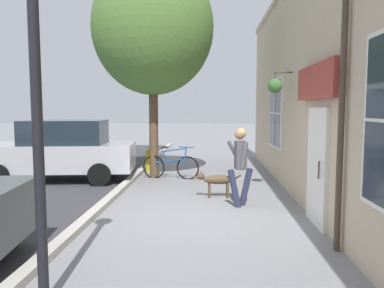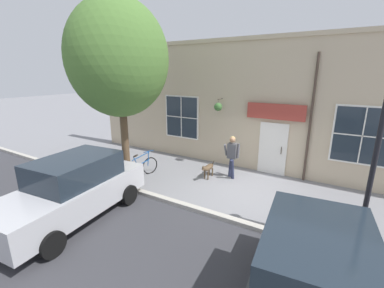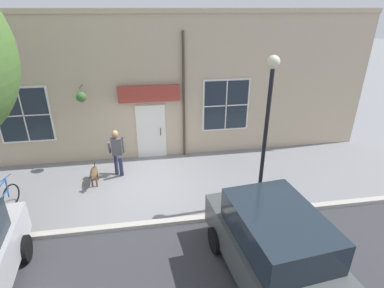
% 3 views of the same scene
% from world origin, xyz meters
% --- Properties ---
extents(ground_plane, '(90.00, 90.00, 0.00)m').
position_xyz_m(ground_plane, '(0.00, 0.00, 0.00)').
color(ground_plane, gray).
extents(storefront_facade, '(0.95, 18.00, 5.35)m').
position_xyz_m(storefront_facade, '(-2.34, -0.01, 2.67)').
color(storefront_facade, '#C6B293').
rests_on(storefront_facade, ground_plane).
extents(pedestrian_walking, '(0.57, 0.55, 1.68)m').
position_xyz_m(pedestrian_walking, '(-0.90, -0.82, 1.00)').
color(pedestrian_walking, '#282D47').
rests_on(pedestrian_walking, ground_plane).
extents(dog_on_leash, '(1.12, 0.28, 0.63)m').
position_xyz_m(dog_on_leash, '(-0.40, -1.59, 0.41)').
color(dog_on_leash, brown).
rests_on(dog_on_leash, ground_plane).
extents(street_tree_by_curb, '(3.57, 3.21, 6.41)m').
position_xyz_m(street_tree_by_curb, '(1.46, -4.02, 4.34)').
color(street_tree_by_curb, brown).
rests_on(street_tree_by_curb, ground_plane).
extents(leaning_bicycle, '(1.72, 0.37, 1.00)m').
position_xyz_m(leaning_bicycle, '(0.91, -3.90, 0.38)').
color(leaning_bicycle, black).
rests_on(leaning_bicycle, ground_plane).
extents(parked_car_nearest_curb, '(4.46, 2.27, 1.75)m').
position_xyz_m(parked_car_nearest_curb, '(4.07, -3.47, 0.88)').
color(parked_car_nearest_curb, '#B7B7BC').
rests_on(parked_car_nearest_curb, ground_plane).
extents(street_lamp, '(0.32, 0.32, 4.32)m').
position_xyz_m(street_lamp, '(1.49, 3.38, 2.87)').
color(street_lamp, black).
rests_on(street_lamp, ground_plane).
extents(fire_hydrant, '(0.34, 0.20, 0.77)m').
position_xyz_m(fire_hydrant, '(1.75, -5.06, 0.40)').
color(fire_hydrant, gold).
rests_on(fire_hydrant, ground_plane).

